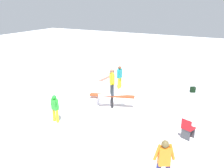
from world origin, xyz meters
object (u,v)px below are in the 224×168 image
object	(u,v)px
main_rider_on_rail	(112,82)
rail_feature	(112,97)
folding_chair	(188,129)
backpack_on_snow	(193,90)
loose_snowboard_coral	(106,78)
bystander_orange	(164,161)
bystander_green	(55,107)
bystander_teal	(120,76)

from	to	relation	value
main_rider_on_rail	rail_feature	bearing A→B (deg)	0.00
folding_chair	backpack_on_snow	distance (m)	5.75
loose_snowboard_coral	backpack_on_snow	xyz separation A→B (m)	(6.11, 0.08, 0.16)
backpack_on_snow	rail_feature	bearing A→B (deg)	-155.99
bystander_orange	bystander_green	distance (m)	5.89
rail_feature	main_rider_on_rail	world-z (taller)	main_rider_on_rail
rail_feature	main_rider_on_rail	distance (m)	0.80
backpack_on_snow	loose_snowboard_coral	bearing A→B (deg)	151.38
rail_feature	backpack_on_snow	xyz separation A→B (m)	(3.26, 4.39, -0.43)
bystander_teal	loose_snowboard_coral	xyz separation A→B (m)	(-1.82, 1.38, -0.81)
main_rider_on_rail	folding_chair	distance (m)	4.46
bystander_orange	backpack_on_snow	world-z (taller)	bystander_orange
bystander_green	backpack_on_snow	distance (m)	8.53
main_rider_on_rail	loose_snowboard_coral	bearing A→B (deg)	87.12
main_rider_on_rail	backpack_on_snow	distance (m)	5.61
main_rider_on_rail	bystander_green	xyz separation A→B (m)	(-1.53, -2.65, -0.66)
bystander_green	folding_chair	world-z (taller)	bystander_green
main_rider_on_rail	bystander_orange	distance (m)	6.02
folding_chair	bystander_orange	bearing A→B (deg)	108.39
main_rider_on_rail	loose_snowboard_coral	size ratio (longest dim) A/B	0.92
bystander_orange	loose_snowboard_coral	distance (m)	11.16
bystander_teal	backpack_on_snow	size ratio (longest dim) A/B	4.31
bystander_green	folding_chair	size ratio (longest dim) A/B	1.49
bystander_orange	backpack_on_snow	xyz separation A→B (m)	(-0.83, 8.77, -0.69)
rail_feature	backpack_on_snow	world-z (taller)	rail_feature
bystander_orange	backpack_on_snow	bearing A→B (deg)	-115.08
rail_feature	folding_chair	bearing A→B (deg)	-35.59
bystander_orange	bystander_green	size ratio (longest dim) A/B	1.17
bystander_teal	folding_chair	bearing A→B (deg)	52.87
main_rider_on_rail	folding_chair	size ratio (longest dim) A/B	1.57
rail_feature	loose_snowboard_coral	distance (m)	5.20
rail_feature	bystander_green	bearing A→B (deg)	-138.51
main_rider_on_rail	bystander_teal	xyz separation A→B (m)	(-1.03, 2.93, -0.57)
backpack_on_snow	folding_chair	bearing A→B (deg)	-110.40
bystander_teal	loose_snowboard_coral	bearing A→B (deg)	-125.22
bystander_orange	loose_snowboard_coral	xyz separation A→B (m)	(-6.94, 8.70, -0.85)
bystander_teal	backpack_on_snow	bearing A→B (deg)	110.70
bystander_teal	bystander_orange	size ratio (longest dim) A/B	0.95
bystander_green	loose_snowboard_coral	distance (m)	7.12
loose_snowboard_coral	backpack_on_snow	bearing A→B (deg)	93.47
folding_chair	backpack_on_snow	world-z (taller)	folding_chair
bystander_green	backpack_on_snow	world-z (taller)	bystander_green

